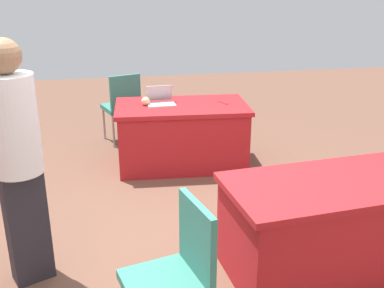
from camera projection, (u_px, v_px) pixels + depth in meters
ground_plane at (179, 254)px, 3.72m from camera, size 14.40×14.40×0.00m
table_foreground at (182, 135)px, 5.40m from camera, size 1.59×0.98×0.75m
table_mid_left at (334, 225)px, 3.43m from camera, size 1.73×0.95×0.75m
chair_aisle at (176, 272)px, 2.57m from camera, size 0.53×0.53×0.98m
chair_back_row at (123, 103)px, 6.08m from camera, size 0.56×0.56×0.96m
person_presenter at (17, 154)px, 3.10m from camera, size 0.45×0.45×1.79m
laptop_silver at (161, 101)px, 5.28m from camera, size 0.33×0.30×0.21m
yarn_ball at (146, 101)px, 5.23m from camera, size 0.10×0.10×0.10m
scissors_red at (223, 102)px, 5.36m from camera, size 0.09×0.18×0.01m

